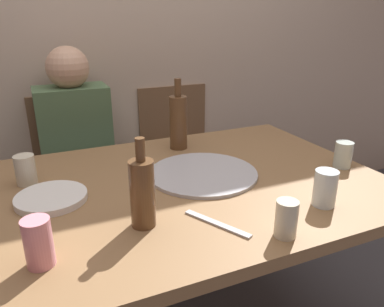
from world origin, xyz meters
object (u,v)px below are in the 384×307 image
dining_table (194,200)px  wine_glass (343,155)px  pizza_tray (203,173)px  wine_bottle (178,121)px  soda_can (38,243)px  plate_stack (51,198)px  table_knife (217,224)px  chair_right (180,151)px  guest_in_sweater (79,154)px  short_glass (325,188)px  tumbler_far (25,170)px  chair_left (78,166)px  tumbler_near (286,219)px  beer_bottle (142,192)px

dining_table → wine_glass: (0.58, -0.12, 0.13)m
pizza_tray → wine_bottle: bearing=84.8°
wine_glass → soda_can: soda_can is taller
plate_stack → table_knife: bearing=-39.3°
dining_table → chair_right: (0.30, 0.90, -0.16)m
dining_table → wine_bottle: bearing=77.4°
soda_can → plate_stack: 0.34m
pizza_tray → wine_glass: bearing=-16.0°
chair_right → guest_in_sweater: (-0.61, -0.15, 0.13)m
dining_table → wine_bottle: 0.41m
plate_stack → dining_table: bearing=-4.7°
wine_glass → short_glass: 0.36m
pizza_tray → tumbler_far: size_ratio=3.84×
wine_bottle → dining_table: bearing=-102.6°
short_glass → chair_left: (-0.60, 1.23, -0.29)m
wine_bottle → tumbler_far: size_ratio=2.93×
wine_bottle → short_glass: bearing=-72.3°
wine_bottle → table_knife: 0.67m
chair_right → tumbler_near: bearing=80.1°
dining_table → plate_stack: plate_stack is taller
short_glass → table_knife: (-0.36, 0.03, -0.05)m
soda_can → chair_left: bearing=79.5°
beer_bottle → chair_left: 1.17m
dining_table → chair_left: bearing=109.0°
dining_table → chair_left: size_ratio=1.49×
wine_bottle → short_glass: size_ratio=2.68×
soda_can → guest_in_sweater: (0.22, 1.04, -0.17)m
wine_bottle → chair_left: (-0.39, 0.56, -0.36)m
pizza_tray → short_glass: 0.44m
guest_in_sweater → tumbler_far: bearing=65.8°
dining_table → wine_glass: wine_glass is taller
tumbler_near → tumbler_far: 0.89m
chair_right → guest_in_sweater: bearing=13.8°
table_knife → chair_left: 1.25m
dining_table → guest_in_sweater: size_ratio=1.14×
soda_can → plate_stack: size_ratio=0.54×
beer_bottle → tumbler_near: (0.33, -0.21, -0.05)m
tumbler_far → table_knife: bearing=-46.6°
wine_bottle → wine_glass: size_ratio=3.04×
beer_bottle → short_glass: size_ratio=2.25×
beer_bottle → plate_stack: 0.36m
soda_can → short_glass: bearing=-2.9°
tumbler_far → soda_can: size_ratio=0.86×
guest_in_sweater → wine_bottle: bearing=133.7°
tumbler_far → guest_in_sweater: bearing=65.8°
soda_can → beer_bottle: bearing=14.8°
chair_left → plate_stack: bearing=78.5°
short_glass → chair_left: size_ratio=0.13×
tumbler_far → table_knife: (0.48, -0.51, -0.05)m
wine_bottle → soda_can: size_ratio=2.53×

